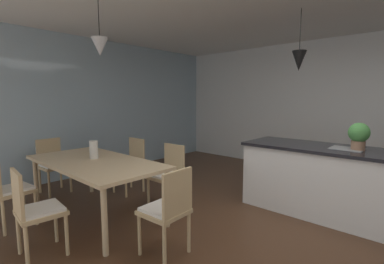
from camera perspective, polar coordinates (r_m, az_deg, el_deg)
The scene contains 15 objects.
ground_plane at distance 3.28m, azimuth 18.36°, elevation -21.39°, with size 10.00×8.40×0.04m, color #4C301E.
wall_back_kitchen at distance 6.04m, azimuth 31.53°, elevation 4.36°, with size 10.00×0.12×2.70m, color white.
window_wall_left_glazing at distance 5.83m, azimuth -20.69°, elevation 4.88°, with size 0.06×8.40×2.70m, color #9EB7C6.
dining_table at distance 3.73m, azimuth -19.68°, elevation -6.58°, with size 1.99×0.98×0.73m.
chair_near_right at distance 3.07m, azimuth -30.04°, elevation -13.86°, with size 0.44×0.44×0.87m.
chair_near_left at distance 3.89m, azimuth -34.14°, elevation -9.82°, with size 0.43×0.43×0.87m.
chair_window_end at distance 4.99m, azimuth -27.11°, elevation -5.88°, with size 0.42×0.42×0.87m.
chair_far_right at distance 3.90m, azimuth -5.05°, elevation -8.56°, with size 0.41×0.41×0.87m.
chair_far_left at distance 4.58m, azimuth -12.73°, elevation -6.37°, with size 0.41×0.41×0.87m.
chair_kitchen_end at distance 2.71m, azimuth -5.10°, elevation -15.68°, with size 0.42×0.42×0.87m.
kitchen_island at distance 4.02m, azimuth 25.77°, elevation -8.96°, with size 2.02×0.83×0.91m.
pendant_over_table at distance 3.61m, azimuth -18.74°, elevation 16.58°, with size 0.20×0.20×0.67m.
pendant_over_island_main at distance 4.04m, azimuth 21.50°, elevation 13.72°, with size 0.19×0.19×0.81m.
potted_plant_on_island at distance 3.82m, azimuth 31.56°, elevation -0.50°, with size 0.24×0.24×0.33m.
vase_on_dining_table at distance 3.82m, azimuth -19.88°, elevation -3.50°, with size 0.11×0.11×0.24m.
Camera 1 is at (1.12, -2.67, 1.52)m, focal length 25.46 mm.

